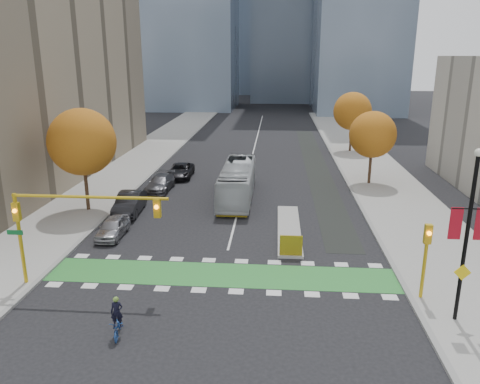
% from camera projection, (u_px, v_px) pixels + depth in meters
% --- Properties ---
extents(ground, '(300.00, 300.00, 0.00)m').
position_uv_depth(ground, '(218.00, 287.00, 25.26)').
color(ground, black).
rests_on(ground, ground).
extents(sidewalk_west, '(7.00, 120.00, 0.15)m').
position_uv_depth(sidewalk_west, '(106.00, 184.00, 45.38)').
color(sidewalk_west, gray).
rests_on(sidewalk_west, ground).
extents(sidewalk_east, '(7.00, 120.00, 0.15)m').
position_uv_depth(sidewalk_east, '(389.00, 190.00, 43.36)').
color(sidewalk_east, gray).
rests_on(sidewalk_east, ground).
extents(curb_west, '(0.30, 120.00, 0.16)m').
position_uv_depth(curb_west, '(141.00, 184.00, 45.12)').
color(curb_west, gray).
rests_on(curb_west, ground).
extents(curb_east, '(0.30, 120.00, 0.16)m').
position_uv_depth(curb_east, '(351.00, 189.00, 43.62)').
color(curb_east, gray).
rests_on(curb_east, ground).
extents(bike_crossing, '(20.00, 3.00, 0.01)m').
position_uv_depth(bike_crossing, '(222.00, 275.00, 26.69)').
color(bike_crossing, '#297E30').
rests_on(bike_crossing, ground).
extents(centre_line, '(0.15, 70.00, 0.01)m').
position_uv_depth(centre_line, '(254.00, 148.00, 63.52)').
color(centre_line, silver).
rests_on(centre_line, ground).
extents(bike_lane_paint, '(2.50, 50.00, 0.01)m').
position_uv_depth(bike_lane_paint, '(316.00, 165.00, 53.39)').
color(bike_lane_paint, black).
rests_on(bike_lane_paint, ground).
extents(median_island, '(1.60, 10.00, 0.16)m').
position_uv_depth(median_island, '(289.00, 229.00, 33.54)').
color(median_island, gray).
rests_on(median_island, ground).
extents(hazard_board, '(1.40, 0.12, 1.30)m').
position_uv_depth(hazard_board, '(291.00, 246.00, 28.75)').
color(hazard_board, yellow).
rests_on(hazard_board, median_island).
extents(tree_west, '(5.20, 5.20, 8.22)m').
position_uv_depth(tree_west, '(82.00, 142.00, 36.06)').
color(tree_west, '#332114').
rests_on(tree_west, ground).
extents(tree_east_near, '(4.40, 4.40, 7.08)m').
position_uv_depth(tree_east_near, '(373.00, 135.00, 44.04)').
color(tree_east_near, '#332114').
rests_on(tree_east_near, ground).
extents(tree_east_far, '(4.80, 4.80, 7.65)m').
position_uv_depth(tree_east_far, '(352.00, 111.00, 59.20)').
color(tree_east_far, '#332114').
rests_on(tree_east_far, ground).
extents(traffic_signal_west, '(8.53, 0.56, 5.20)m').
position_uv_depth(traffic_signal_west, '(64.00, 216.00, 24.23)').
color(traffic_signal_west, '#BF9914').
rests_on(traffic_signal_west, ground).
extents(traffic_signal_east, '(0.35, 0.43, 4.10)m').
position_uv_depth(traffic_signal_east, '(426.00, 250.00, 23.21)').
color(traffic_signal_east, '#BF9914').
rests_on(traffic_signal_east, ground).
extents(banner_lamppost, '(1.65, 0.36, 8.28)m').
position_uv_depth(banner_lamppost, '(468.00, 230.00, 20.70)').
color(banner_lamppost, black).
rests_on(banner_lamppost, ground).
extents(cyclist, '(0.87, 1.75, 1.93)m').
position_uv_depth(cyclist, '(118.00, 323.00, 20.74)').
color(cyclist, navy).
rests_on(cyclist, ground).
extents(bus, '(2.61, 11.12, 3.10)m').
position_uv_depth(bus, '(237.00, 181.00, 40.53)').
color(bus, '#B7BCBF').
rests_on(bus, ground).
extents(parked_car_a, '(1.61, 3.95, 1.34)m').
position_uv_depth(parked_car_a, '(113.00, 227.00, 32.14)').
color(parked_car_a, '#95959A').
rests_on(parked_car_a, ground).
extents(parked_car_b, '(2.05, 5.14, 1.66)m').
position_uv_depth(parked_car_b, '(130.00, 203.00, 36.91)').
color(parked_car_b, black).
rests_on(parked_car_b, ground).
extents(parked_car_c, '(2.12, 4.93, 1.42)m').
position_uv_depth(parked_car_c, '(160.00, 183.00, 43.16)').
color(parked_car_c, '#4D4D52').
rests_on(parked_car_c, ground).
extents(parked_car_d, '(2.48, 5.06, 1.38)m').
position_uv_depth(parked_car_d, '(181.00, 171.00, 47.88)').
color(parked_car_d, black).
rests_on(parked_car_d, ground).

